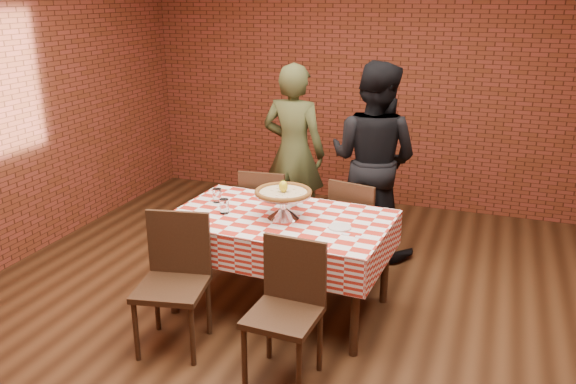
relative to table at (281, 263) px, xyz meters
The scene contains 19 objects.
ground 0.53m from the table, 56.91° to the right, with size 6.00×6.00×0.00m, color black.
back_wall 2.90m from the table, 85.65° to the left, with size 5.50×5.50×0.00m, color maroon.
table is the anchor object (origin of this frame).
tablecloth 0.25m from the table, ahead, with size 1.63×0.99×0.27m, color red, non-canonical shape.
pizza_stand 0.48m from the table, 29.68° to the right, with size 0.42×0.42×0.19m, color silver, non-canonical shape.
pizza 0.58m from the table, 29.68° to the right, with size 0.42×0.42×0.03m, color beige.
lemon 0.63m from the table, 29.68° to the right, with size 0.07×0.07×0.09m, color yellow.
water_glass_left 0.61m from the table, 169.02° to the right, with size 0.07×0.07×0.11m, color white.
water_glass_right 0.74m from the table, 168.00° to the left, with size 0.07×0.07×0.11m, color white.
side_plate 0.62m from the table, ahead, with size 0.16×0.16×0.01m, color white.
sweetener_packet_a 0.69m from the table, 17.53° to the right, with size 0.05×0.04×0.01m, color white.
sweetener_packet_b 0.77m from the table, 16.63° to the right, with size 0.05×0.04×0.01m, color white.
condiment_caddy 0.52m from the table, 84.61° to the left, with size 0.10×0.08×0.13m, color silver.
chair_near_left 0.91m from the table, 123.24° to the right, with size 0.44×0.44×0.93m, color #372415, non-canonical shape.
chair_near_right 0.92m from the table, 68.44° to the right, with size 0.42×0.42×0.90m, color #372415, non-canonical shape.
chair_far_left 0.88m from the table, 118.33° to the left, with size 0.41×0.41×0.89m, color #372415, non-canonical shape.
chair_far_right 0.86m from the table, 59.57° to the left, with size 0.41×0.41×0.89m, color #372415, non-canonical shape.
diner_olive 1.53m from the table, 105.62° to the left, with size 0.63×0.41×1.72m, color #404524.
diner_black 1.46m from the table, 72.52° to the left, with size 0.87×0.67×1.78m, color black.
Camera 1 is at (1.25, -3.52, 2.34)m, focal length 36.93 mm.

